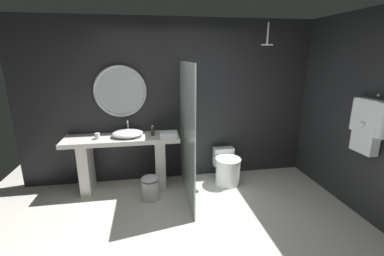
{
  "coord_description": "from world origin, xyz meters",
  "views": [
    {
      "loc": [
        -0.39,
        -2.32,
        2.04
      ],
      "look_at": [
        0.15,
        0.87,
        1.14
      ],
      "focal_mm": 24.47,
      "sensor_mm": 36.0,
      "label": 1
    }
  ],
  "objects_px": {
    "vessel_sink": "(128,133)",
    "soap_dispenser": "(153,131)",
    "rain_shower_head": "(267,42)",
    "waste_bin": "(150,187)",
    "hanging_bathrobe": "(368,123)",
    "toilet": "(227,168)",
    "round_wall_mirror": "(120,92)",
    "tumbler_cup": "(97,136)",
    "folded_hand_towel": "(169,135)"
  },
  "relations": [
    {
      "from": "vessel_sink",
      "to": "soap_dispenser",
      "type": "xyz_separation_m",
      "value": [
        0.37,
        0.01,
        0.02
      ]
    },
    {
      "from": "rain_shower_head",
      "to": "waste_bin",
      "type": "distance_m",
      "value": 2.74
    },
    {
      "from": "hanging_bathrobe",
      "to": "waste_bin",
      "type": "relative_size",
      "value": 1.99
    },
    {
      "from": "toilet",
      "to": "rain_shower_head",
      "type": "bearing_deg",
      "value": 1.62
    },
    {
      "from": "soap_dispenser",
      "to": "hanging_bathrobe",
      "type": "distance_m",
      "value": 2.85
    },
    {
      "from": "round_wall_mirror",
      "to": "rain_shower_head",
      "type": "distance_m",
      "value": 2.33
    },
    {
      "from": "toilet",
      "to": "waste_bin",
      "type": "distance_m",
      "value": 1.29
    },
    {
      "from": "soap_dispenser",
      "to": "rain_shower_head",
      "type": "distance_m",
      "value": 2.17
    },
    {
      "from": "tumbler_cup",
      "to": "folded_hand_towel",
      "type": "height_order",
      "value": "tumbler_cup"
    },
    {
      "from": "tumbler_cup",
      "to": "toilet",
      "type": "distance_m",
      "value": 2.09
    },
    {
      "from": "soap_dispenser",
      "to": "waste_bin",
      "type": "bearing_deg",
      "value": -99.76
    },
    {
      "from": "vessel_sink",
      "to": "waste_bin",
      "type": "relative_size",
      "value": 1.28
    },
    {
      "from": "tumbler_cup",
      "to": "waste_bin",
      "type": "xyz_separation_m",
      "value": [
        0.73,
        -0.36,
        -0.71
      ]
    },
    {
      "from": "toilet",
      "to": "tumbler_cup",
      "type": "bearing_deg",
      "value": 178.8
    },
    {
      "from": "tumbler_cup",
      "to": "toilet",
      "type": "xyz_separation_m",
      "value": [
        1.99,
        -0.04,
        -0.64
      ]
    },
    {
      "from": "vessel_sink",
      "to": "folded_hand_towel",
      "type": "distance_m",
      "value": 0.63
    },
    {
      "from": "rain_shower_head",
      "to": "tumbler_cup",
      "type": "bearing_deg",
      "value": 179.41
    },
    {
      "from": "vessel_sink",
      "to": "soap_dispenser",
      "type": "distance_m",
      "value": 0.38
    },
    {
      "from": "waste_bin",
      "to": "folded_hand_towel",
      "type": "bearing_deg",
      "value": 39.35
    },
    {
      "from": "rain_shower_head",
      "to": "hanging_bathrobe",
      "type": "relative_size",
      "value": 0.45
    },
    {
      "from": "round_wall_mirror",
      "to": "waste_bin",
      "type": "relative_size",
      "value": 2.18
    },
    {
      "from": "soap_dispenser",
      "to": "toilet",
      "type": "distance_m",
      "value": 1.36
    },
    {
      "from": "vessel_sink",
      "to": "folded_hand_towel",
      "type": "relative_size",
      "value": 1.84
    },
    {
      "from": "round_wall_mirror",
      "to": "hanging_bathrobe",
      "type": "xyz_separation_m",
      "value": [
        3.01,
        -1.48,
        -0.25
      ]
    },
    {
      "from": "rain_shower_head",
      "to": "vessel_sink",
      "type": "bearing_deg",
      "value": 178.36
    },
    {
      "from": "round_wall_mirror",
      "to": "toilet",
      "type": "bearing_deg",
      "value": -11.31
    },
    {
      "from": "round_wall_mirror",
      "to": "toilet",
      "type": "distance_m",
      "value": 2.09
    },
    {
      "from": "vessel_sink",
      "to": "round_wall_mirror",
      "type": "xyz_separation_m",
      "value": [
        -0.09,
        0.25,
        0.6
      ]
    },
    {
      "from": "vessel_sink",
      "to": "waste_bin",
      "type": "distance_m",
      "value": 0.88
    },
    {
      "from": "waste_bin",
      "to": "soap_dispenser",
      "type": "bearing_deg",
      "value": 80.24
    },
    {
      "from": "tumbler_cup",
      "to": "soap_dispenser",
      "type": "relative_size",
      "value": 0.56
    },
    {
      "from": "waste_bin",
      "to": "rain_shower_head",
      "type": "bearing_deg",
      "value": 10.63
    },
    {
      "from": "tumbler_cup",
      "to": "rain_shower_head",
      "type": "distance_m",
      "value": 2.86
    },
    {
      "from": "toilet",
      "to": "hanging_bathrobe",
      "type": "bearing_deg",
      "value": -40.16
    },
    {
      "from": "round_wall_mirror",
      "to": "folded_hand_towel",
      "type": "xyz_separation_m",
      "value": [
        0.7,
        -0.4,
        -0.61
      ]
    },
    {
      "from": "soap_dispenser",
      "to": "toilet",
      "type": "height_order",
      "value": "soap_dispenser"
    },
    {
      "from": "rain_shower_head",
      "to": "toilet",
      "type": "xyz_separation_m",
      "value": [
        -0.55,
        -0.02,
        -1.97
      ]
    },
    {
      "from": "tumbler_cup",
      "to": "rain_shower_head",
      "type": "bearing_deg",
      "value": -0.59
    },
    {
      "from": "rain_shower_head",
      "to": "folded_hand_towel",
      "type": "bearing_deg",
      "value": -176.65
    },
    {
      "from": "vessel_sink",
      "to": "toilet",
      "type": "bearing_deg",
      "value": -2.78
    },
    {
      "from": "hanging_bathrobe",
      "to": "waste_bin",
      "type": "height_order",
      "value": "hanging_bathrobe"
    },
    {
      "from": "vessel_sink",
      "to": "soap_dispenser",
      "type": "height_order",
      "value": "vessel_sink"
    },
    {
      "from": "vessel_sink",
      "to": "tumbler_cup",
      "type": "relative_size",
      "value": 5.25
    },
    {
      "from": "toilet",
      "to": "waste_bin",
      "type": "xyz_separation_m",
      "value": [
        -1.25,
        -0.32,
        -0.07
      ]
    },
    {
      "from": "soap_dispenser",
      "to": "waste_bin",
      "type": "distance_m",
      "value": 0.84
    },
    {
      "from": "tumbler_cup",
      "to": "toilet",
      "type": "relative_size",
      "value": 0.16
    },
    {
      "from": "hanging_bathrobe",
      "to": "toilet",
      "type": "bearing_deg",
      "value": 139.84
    },
    {
      "from": "soap_dispenser",
      "to": "hanging_bathrobe",
      "type": "bearing_deg",
      "value": -25.87
    },
    {
      "from": "soap_dispenser",
      "to": "tumbler_cup",
      "type": "bearing_deg",
      "value": -177.2
    },
    {
      "from": "vessel_sink",
      "to": "hanging_bathrobe",
      "type": "bearing_deg",
      "value": -22.83
    }
  ]
}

